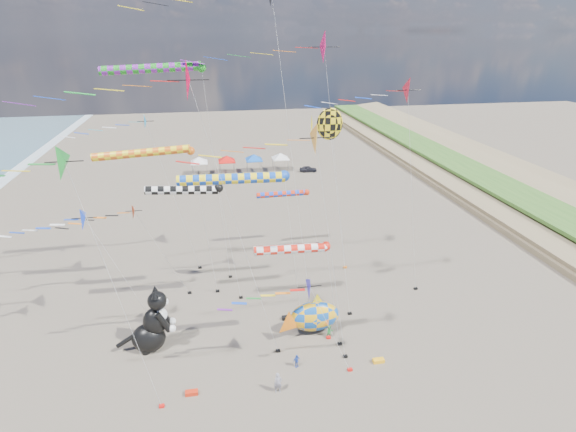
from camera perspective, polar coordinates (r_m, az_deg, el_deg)
The scene contains 26 objects.
delta_kite_0 at distance 27.05m, azimuth -26.15°, elevation 5.70°, with size 9.90×2.21×19.05m.
delta_kite_1 at distance 40.38m, azimuth 14.91°, elevation 15.03°, with size 10.42×2.39×21.14m.
delta_kite_2 at distance 37.00m, azimuth -24.10°, elevation -0.81°, with size 9.79×2.03×12.32m.
delta_kite_3 at distance 29.60m, azimuth -12.10°, elevation 16.16°, with size 14.85×2.91×23.06m.
delta_kite_5 at distance 29.07m, azimuth 1.20°, elevation 9.77°, with size 11.27×2.28×19.44m.
delta_kite_6 at distance 43.25m, azimuth -19.28°, elevation 0.23°, with size 9.55×1.62×10.18m.
delta_kite_7 at distance 46.09m, azimuth -19.07°, elevation 10.96°, with size 10.74×1.68×17.43m.
delta_kite_8 at distance 32.23m, azimuth 3.53°, elevation -10.37°, with size 8.45×2.00×8.24m.
delta_kite_9 at distance 43.32m, azimuth 3.94°, elevation 20.49°, with size 15.04×3.23×24.76m.
windsock_0 at distance 42.51m, azimuth -16.37°, elevation 17.44°, with size 10.27×0.83×21.79m.
windsock_1 at distance 33.55m, azimuth 0.94°, elevation -4.25°, with size 7.15×0.73×9.73m.
windsock_2 at distance 52.25m, azimuth -0.40°, elevation 2.81°, with size 7.60×0.72×7.22m.
windsock_3 at distance 41.11m, azimuth -17.55°, elevation 7.57°, with size 10.02×0.75×14.99m.
windsock_4 at distance 40.15m, azimuth -12.68°, elevation 3.18°, with size 7.97×0.81×11.96m.
windsock_5 at distance 36.76m, azimuth -6.45°, elevation 4.71°, with size 10.37×0.92×13.76m.
angelfish_kite at distance 37.42m, azimuth 5.03°, elevation 11.33°, with size 3.74×3.02×18.68m.
cat_inflatable at distance 38.86m, azimuth -17.09°, elevation -12.44°, with size 4.13×2.06×5.57m, color black, non-canonical shape.
fish_inflatable at distance 39.51m, azimuth 3.33°, elevation -12.58°, with size 5.77×2.79×3.90m.
person_adult at distance 34.62m, azimuth -1.28°, elevation -20.42°, with size 0.60×0.39×1.64m, color gray.
child_green at distance 39.78m, azimuth 5.33°, elevation -14.41°, with size 0.56×0.44×1.15m, color #248F36.
child_blue at distance 36.77m, azimuth 1.09°, elevation -17.91°, with size 0.66×0.28×1.13m, color blue.
kite_bag_0 at distance 35.58m, azimuth -12.14°, elevation -21.09°, with size 0.90×0.44×0.30m, color red.
kite_bag_1 at distance 41.98m, azimuth -0.14°, elevation -12.79°, with size 0.90×0.44×0.30m, color black.
kite_bag_2 at distance 38.11m, azimuth 11.42°, elevation -17.56°, with size 0.90×0.44×0.30m, color #FCAE15.
tent_row at distance 83.62m, azimuth -6.09°, elevation 7.62°, with size 19.20×4.20×3.80m.
parked_car at distance 84.21m, azimuth 2.58°, elevation 5.99°, with size 1.29×3.20×1.09m, color #26262D.
Camera 1 is at (-4.40, -20.67, 24.38)m, focal length 28.00 mm.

